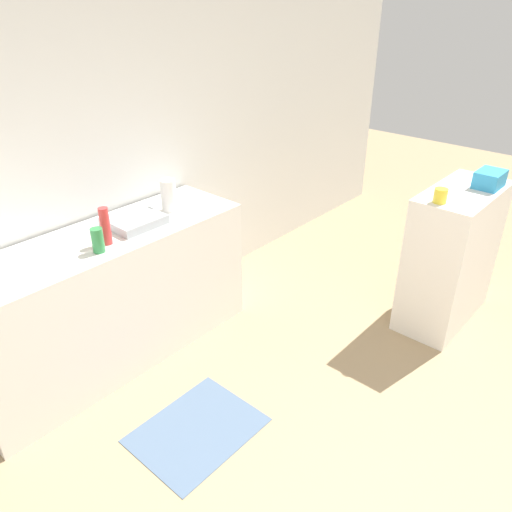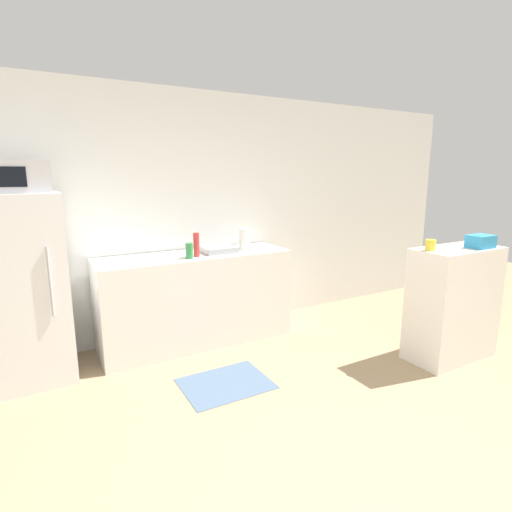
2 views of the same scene
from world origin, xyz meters
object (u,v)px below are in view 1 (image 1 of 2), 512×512
Objects in this scene: bottle_short at (98,240)px; paper_towel_roll at (169,195)px; bottle_tall at (105,226)px; basket at (490,179)px; jar at (440,196)px.

bottle_short is 0.67× the size of paper_towel_roll.
bottle_short is (-0.09, -0.05, -0.04)m from bottle_tall.
bottle_short is 0.71m from paper_towel_roll.
basket reaches higher than bottle_tall.
bottle_tall is 1.56× the size of bottle_short.
bottle_tall is 0.12m from bottle_short.
bottle_tall is 1.04× the size of paper_towel_roll.
basket is 2.28m from paper_towel_roll.
basket reaches higher than paper_towel_roll.
basket is 2.36× the size of jar.
paper_towel_roll is (-1.08, 1.49, -0.07)m from jar.
basket is at bearing -32.73° from bottle_short.
jar is 0.43× the size of paper_towel_roll.
bottle_short is 2.71m from basket.
bottle_tall is at bearing 28.82° from bottle_short.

